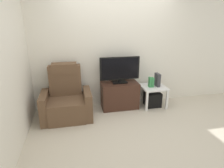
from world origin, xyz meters
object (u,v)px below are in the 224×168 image
(book_leftmost, at_px, (150,82))
(recliner_armchair, at_px, (66,100))
(subwoofer_box, at_px, (152,99))
(game_console, at_px, (157,80))
(side_table, at_px, (153,89))
(book_middle, at_px, (152,82))
(television, at_px, (120,69))
(tv_stand, at_px, (120,95))

(book_leftmost, bearing_deg, recliner_armchair, -176.73)
(subwoofer_box, height_order, game_console, game_console)
(subwoofer_box, height_order, book_leftmost, book_leftmost)
(subwoofer_box, bearing_deg, side_table, -135.00)
(side_table, height_order, game_console, game_console)
(recliner_armchair, xyz_separation_m, side_table, (1.93, 0.12, 0.03))
(book_middle, bearing_deg, side_table, 24.59)
(side_table, xyz_separation_m, subwoofer_box, (0.00, 0.00, -0.23))
(subwoofer_box, xyz_separation_m, book_leftmost, (-0.10, -0.02, 0.42))
(side_table, height_order, book_middle, book_middle)
(television, relative_size, recliner_armchair, 0.81)
(game_console, bearing_deg, book_leftmost, -171.03)
(side_table, distance_m, subwoofer_box, 0.23)
(recliner_armchair, bearing_deg, subwoofer_box, 12.61)
(tv_stand, bearing_deg, book_leftmost, -7.38)
(side_table, bearing_deg, book_middle, -155.41)
(tv_stand, height_order, recliner_armchair, recliner_armchair)
(tv_stand, relative_size, game_console, 2.78)
(television, height_order, game_console, television)
(recliner_armchair, relative_size, book_middle, 5.01)
(tv_stand, height_order, television, television)
(subwoofer_box, bearing_deg, game_console, 6.34)
(television, relative_size, game_console, 2.98)
(game_console, bearing_deg, book_middle, -167.35)
(book_leftmost, bearing_deg, side_table, 11.31)
(book_middle, bearing_deg, television, 171.73)
(television, xyz_separation_m, game_console, (0.86, -0.08, -0.27))
(recliner_armchair, distance_m, book_middle, 1.90)
(tv_stand, distance_m, book_middle, 0.79)
(recliner_armchair, bearing_deg, book_middle, 12.09)
(recliner_armchair, xyz_separation_m, game_console, (2.02, 0.13, 0.25))
(book_leftmost, xyz_separation_m, game_console, (0.19, 0.03, 0.03))
(tv_stand, bearing_deg, game_console, -3.79)
(television, bearing_deg, game_console, -5.02)
(side_table, bearing_deg, subwoofer_box, 45.00)
(tv_stand, xyz_separation_m, book_middle, (0.73, -0.09, 0.29))
(tv_stand, distance_m, side_table, 0.78)
(television, distance_m, recliner_armchair, 1.29)
(tv_stand, bearing_deg, book_middle, -6.82)
(side_table, bearing_deg, recliner_armchair, -176.30)
(side_table, xyz_separation_m, game_console, (0.09, 0.01, 0.22))
(book_middle, bearing_deg, game_console, 12.65)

